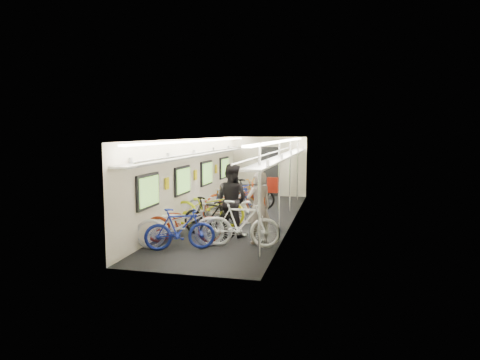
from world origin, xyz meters
The scene contains 17 objects.
train_car_shell centered at (-0.36, 0.71, 1.66)m, with size 10.00×10.00×10.00m.
bicycle_0 centered at (-0.67, -3.25, 0.53)m, with size 0.70×2.00×1.05m, color silver.
bicycle_1 centered at (-0.60, -3.45, 0.47)m, with size 0.44×1.56×0.93m, color navy.
bicycle_2 centered at (-0.73, -2.83, 0.49)m, with size 0.65×1.86×0.98m, color maroon.
bicycle_3 centered at (-0.32, -2.15, 0.49)m, with size 0.46×1.64×0.99m, color black.
bicycle_4 centered at (-0.72, -0.97, 0.53)m, with size 0.71×2.03×1.07m, color yellow.
bicycle_5 centered at (-0.19, -0.69, 0.52)m, with size 0.48×1.72×1.03m, color silver.
bicycle_6 centered at (-0.72, -0.27, 0.48)m, with size 0.64×1.85×0.97m, color #AAA8AD.
bicycle_7 centered at (-0.44, 1.19, 0.48)m, with size 0.45×1.60×0.96m, color navy.
bicycle_8 centered at (-0.38, 0.89, 0.51)m, with size 0.67×1.92×1.01m, color #A03611.
bicycle_9 centered at (-0.11, 1.66, 0.52)m, with size 0.49×1.74×1.05m, color black.
bicycle_10 centered at (-0.63, 2.27, 0.51)m, with size 0.68×1.95×1.02m, color orange.
bicycle_11 centered at (0.67, -2.92, 0.53)m, with size 0.50×1.78×1.07m, color white.
bicycle_12 centered at (-0.58, 3.78, 0.46)m, with size 0.61×1.74×0.92m, color slate.
passenger_near centered at (0.99, -2.51, 0.85)m, with size 0.62×0.40×1.69m, color gray.
passenger_mid centered at (0.18, -1.91, 0.91)m, with size 0.88×0.69×1.82m, color black.
backpack centered at (1.18, -1.66, 1.28)m, with size 0.26×0.14×0.38m, color red.
Camera 1 is at (2.81, -12.14, 2.60)m, focal length 32.00 mm.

